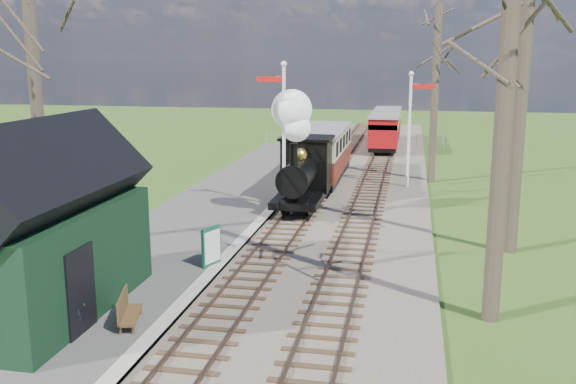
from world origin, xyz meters
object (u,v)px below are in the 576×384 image
object	(u,v)px
coach	(322,152)
person	(79,309)
semaphore_near	(282,126)
red_carriage_a	(384,132)
station_shed	(41,230)
bench	(126,310)
locomotive	(301,159)
red_carriage_b	(387,124)
semaphore_far	(411,121)
sign_board	(211,246)

from	to	relation	value
coach	person	size ratio (longest dim) A/B	6.70
semaphore_near	red_carriage_a	distance (m)	18.29
station_shed	bench	size ratio (longest dim) A/B	4.55
locomotive	bench	bearing A→B (deg)	-99.06
red_carriage_b	bench	size ratio (longest dim) A/B	3.51
semaphore_far	bench	xyz separation A→B (m)	(-6.38, -18.38, -2.79)
semaphore_near	coach	bearing A→B (deg)	82.94
station_shed	semaphore_near	xyz separation A→B (m)	(3.53, 12.00, 1.35)
red_carriage_b	station_shed	bearing A→B (deg)	-101.04
coach	person	world-z (taller)	coach
coach	bench	world-z (taller)	coach
red_carriage_b	coach	bearing A→B (deg)	-98.63
semaphore_near	locomotive	world-z (taller)	semaphore_near
station_shed	red_carriage_a	bearing A→B (deg)	76.99
coach	station_shed	bearing A→B (deg)	-103.28
locomotive	bench	size ratio (longest dim) A/B	3.59
locomotive	person	world-z (taller)	locomotive
semaphore_far	coach	bearing A→B (deg)	177.24
semaphore_near	coach	size ratio (longest dim) A/B	0.78
semaphore_far	sign_board	world-z (taller)	semaphore_far
red_carriage_a	red_carriage_b	distance (m)	5.50
locomotive	sign_board	bearing A→B (deg)	-99.68
station_shed	bench	distance (m)	2.88
red_carriage_b	person	size ratio (longest dim) A/B	4.09
semaphore_far	person	size ratio (longest dim) A/B	4.81
station_shed	locomotive	bearing A→B (deg)	70.56
person	sign_board	bearing A→B (deg)	-29.96
station_shed	red_carriage_b	bearing A→B (deg)	78.96
semaphore_near	red_carriage_b	bearing A→B (deg)	81.79
locomotive	red_carriage_a	distance (m)	17.92
coach	sign_board	world-z (taller)	coach
locomotive	red_carriage_a	world-z (taller)	locomotive
locomotive	person	distance (m)	13.59
sign_board	bench	xyz separation A→B (m)	(-0.64, -4.57, -0.24)
semaphore_near	semaphore_far	xyz separation A→B (m)	(5.14, 6.00, -0.27)
person	station_shed	bearing A→B (deg)	39.61
red_carriage_b	bench	world-z (taller)	red_carriage_b
sign_board	bench	distance (m)	4.62
station_shed	semaphore_far	xyz separation A→B (m)	(8.67, 18.00, 1.08)
sign_board	semaphore_near	bearing A→B (deg)	85.61
locomotive	red_carriage_b	bearing A→B (deg)	83.58
station_shed	red_carriage_a	size ratio (longest dim) A/B	1.29
station_shed	bench	world-z (taller)	station_shed
station_shed	red_carriage_b	world-z (taller)	station_shed
red_carriage_a	coach	bearing A→B (deg)	-102.60
semaphore_far	person	xyz separation A→B (m)	(-7.21, -19.07, -2.56)
red_carriage_b	semaphore_near	bearing A→B (deg)	-98.21
semaphore_far	sign_board	size ratio (longest dim) A/B	4.82
semaphore_far	person	bearing A→B (deg)	-110.71
station_shed	person	bearing A→B (deg)	-36.05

